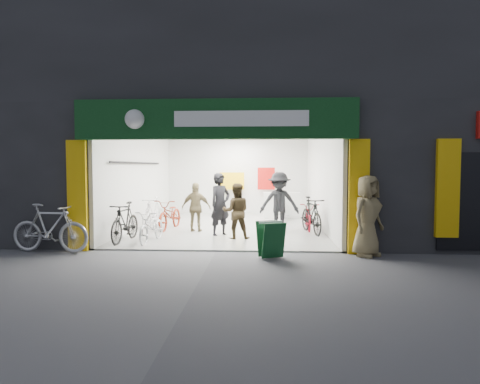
# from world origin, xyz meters

# --- Properties ---
(ground) EXTENTS (60.00, 60.00, 0.00)m
(ground) POSITION_xyz_m (0.00, 0.00, 0.00)
(ground) COLOR #56565B
(ground) RESTS_ON ground
(building) EXTENTS (17.00, 10.27, 8.00)m
(building) POSITION_xyz_m (0.91, 4.99, 4.31)
(building) COLOR #232326
(building) RESTS_ON ground
(bike_left_front) EXTENTS (0.72, 1.65, 0.84)m
(bike_left_front) POSITION_xyz_m (-1.80, 1.11, 0.42)
(bike_left_front) COLOR silver
(bike_left_front) RESTS_ON ground
(bike_left_midfront) EXTENTS (0.62, 1.79, 1.06)m
(bike_left_midfront) POSITION_xyz_m (-2.50, 1.06, 0.53)
(bike_left_midfront) COLOR black
(bike_left_midfront) RESTS_ON ground
(bike_left_midback) EXTENTS (0.87, 1.91, 0.97)m
(bike_left_midback) POSITION_xyz_m (-1.80, 3.28, 0.48)
(bike_left_midback) COLOR maroon
(bike_left_midback) RESTS_ON ground
(bike_left_back) EXTENTS (0.73, 1.71, 0.99)m
(bike_left_back) POSITION_xyz_m (-2.47, 3.82, 0.50)
(bike_left_back) COLOR silver
(bike_left_back) RESTS_ON ground
(bike_right_front) EXTENTS (0.86, 1.90, 1.10)m
(bike_right_front) POSITION_xyz_m (2.50, 2.75, 0.55)
(bike_right_front) COLOR black
(bike_right_front) RESTS_ON ground
(bike_right_mid) EXTENTS (0.64, 1.67, 0.87)m
(bike_right_mid) POSITION_xyz_m (2.50, 3.50, 0.43)
(bike_right_mid) COLOR maroon
(bike_right_mid) RESTS_ON ground
(bike_right_back) EXTENTS (0.71, 1.76, 1.03)m
(bike_right_back) POSITION_xyz_m (1.80, 5.55, 0.51)
(bike_right_back) COLOR #AEAEB3
(bike_right_back) RESTS_ON ground
(parked_bike) EXTENTS (1.93, 0.72, 1.14)m
(parked_bike) POSITION_xyz_m (-3.81, -0.30, 0.57)
(parked_bike) COLOR #BBBCC0
(parked_bike) RESTS_ON ground
(customer_a) EXTENTS (0.78, 0.77, 1.81)m
(customer_a) POSITION_xyz_m (-0.12, 2.20, 0.90)
(customer_a) COLOR black
(customer_a) RESTS_ON ground
(customer_b) EXTENTS (0.80, 0.65, 1.53)m
(customer_b) POSITION_xyz_m (0.36, 1.68, 0.77)
(customer_b) COLOR #3C2E1B
(customer_b) RESTS_ON ground
(customer_c) EXTENTS (1.21, 0.73, 1.82)m
(customer_c) POSITION_xyz_m (1.57, 3.02, 0.91)
(customer_c) COLOR black
(customer_c) RESTS_ON ground
(customer_d) EXTENTS (0.91, 0.44, 1.51)m
(customer_d) POSITION_xyz_m (-0.91, 2.83, 0.75)
(customer_d) COLOR olive
(customer_d) RESTS_ON ground
(pedestrian_near) EXTENTS (1.03, 1.02, 1.79)m
(pedestrian_near) POSITION_xyz_m (3.40, -0.30, 0.90)
(pedestrian_near) COLOR olive
(pedestrian_near) RESTS_ON ground
(sandwich_board) EXTENTS (0.67, 0.68, 0.78)m
(sandwich_board) POSITION_xyz_m (1.27, -0.63, 0.43)
(sandwich_board) COLOR #114420
(sandwich_board) RESTS_ON ground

